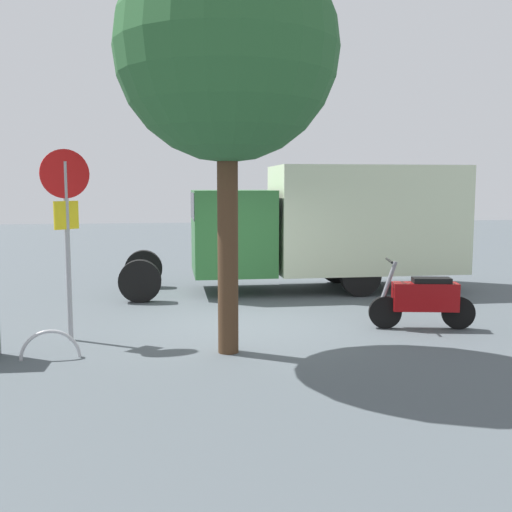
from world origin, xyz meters
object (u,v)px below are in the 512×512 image
object	(u,v)px
motorcycle	(424,299)
box_truck_near	(326,222)
street_tree	(227,50)
bike_rack_hoop	(51,359)
stop_sign	(66,214)

from	to	relation	value
motorcycle	box_truck_near	bearing A→B (deg)	-70.04
box_truck_near	street_tree	size ratio (longest dim) A/B	1.32
bike_rack_hoop	motorcycle	bearing A→B (deg)	-170.69
box_truck_near	stop_sign	distance (m)	6.63
box_truck_near	bike_rack_hoop	world-z (taller)	box_truck_near
box_truck_near	bike_rack_hoop	size ratio (longest dim) A/B	9.23
bike_rack_hoop	street_tree	bearing A→B (deg)	179.50
stop_sign	street_tree	distance (m)	3.52
box_truck_near	street_tree	world-z (taller)	street_tree
box_truck_near	motorcycle	xyz separation A→B (m)	(-0.67, 4.09, -1.09)
bike_rack_hoop	box_truck_near	bearing A→B (deg)	-136.55
street_tree	box_truck_near	bearing A→B (deg)	-118.89
stop_sign	box_truck_near	bearing A→B (deg)	-142.38
motorcycle	bike_rack_hoop	size ratio (longest dim) A/B	2.11
street_tree	bike_rack_hoop	world-z (taller)	street_tree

